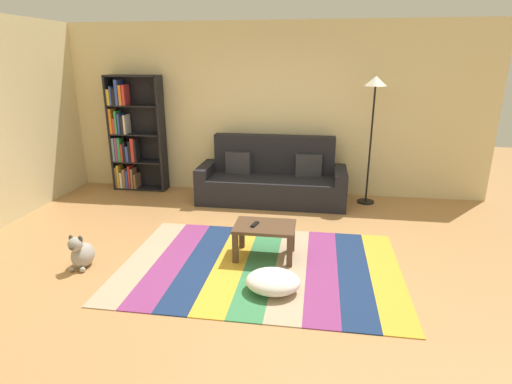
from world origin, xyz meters
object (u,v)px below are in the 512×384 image
at_px(bookshelf, 131,136).
at_px(standing_lamp, 374,98).
at_px(tv_remote, 255,224).
at_px(pouf, 273,281).
at_px(couch, 272,180).
at_px(dog, 81,253).
at_px(coffee_table, 265,231).

relative_size(bookshelf, standing_lamp, 0.99).
bearing_deg(standing_lamp, tv_remote, -124.02).
xyz_separation_m(pouf, tv_remote, (-0.29, 0.70, 0.29)).
distance_m(bookshelf, standing_lamp, 3.93).
distance_m(pouf, standing_lamp, 3.38).
height_order(standing_lamp, tv_remote, standing_lamp).
relative_size(couch, dog, 5.69).
relative_size(bookshelf, coffee_table, 2.82).
xyz_separation_m(bookshelf, pouf, (2.73, -2.97, -0.79)).
distance_m(dog, standing_lamp, 4.39).
relative_size(dog, standing_lamp, 0.21).
relative_size(couch, coffee_table, 3.37).
bearing_deg(dog, tv_remote, 15.94).
xyz_separation_m(couch, pouf, (0.32, -2.68, -0.23)).
height_order(bookshelf, pouf, bookshelf).
relative_size(coffee_table, standing_lamp, 0.35).
xyz_separation_m(couch, bookshelf, (-2.41, 0.28, 0.57)).
bearing_deg(standing_lamp, bookshelf, 177.70).
distance_m(pouf, tv_remote, 0.81).
distance_m(bookshelf, dog, 2.95).
distance_m(dog, tv_remote, 1.88).
distance_m(standing_lamp, tv_remote, 2.81).
bearing_deg(tv_remote, dog, -149.38).
xyz_separation_m(bookshelf, standing_lamp, (3.87, -0.16, 0.69)).
height_order(pouf, dog, dog).
bearing_deg(bookshelf, tv_remote, -42.81).
height_order(coffee_table, tv_remote, tv_remote).
height_order(couch, pouf, couch).
relative_size(dog, tv_remote, 2.65).
bearing_deg(tv_remote, bookshelf, 151.87).
height_order(coffee_table, pouf, coffee_table).
bearing_deg(pouf, tv_remote, 112.17).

